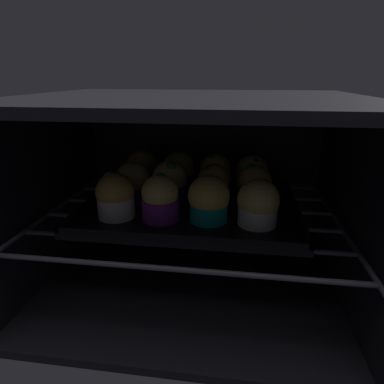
% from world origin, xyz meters
% --- Properties ---
extents(oven_cavity, '(0.59, 0.47, 0.37)m').
position_xyz_m(oven_cavity, '(0.00, 0.26, 0.17)').
color(oven_cavity, black).
rests_on(oven_cavity, ground).
extents(oven_rack, '(0.55, 0.42, 0.01)m').
position_xyz_m(oven_rack, '(0.00, 0.22, 0.14)').
color(oven_rack, '#51515B').
rests_on(oven_rack, oven_cavity).
extents(baking_tray, '(0.40, 0.32, 0.02)m').
position_xyz_m(baking_tray, '(0.00, 0.24, 0.15)').
color(baking_tray, black).
rests_on(baking_tray, oven_rack).
extents(muffin_row0_col0, '(0.07, 0.07, 0.08)m').
position_xyz_m(muffin_row0_col0, '(-0.12, 0.16, 0.19)').
color(muffin_row0_col0, silver).
rests_on(muffin_row0_col0, baking_tray).
extents(muffin_row0_col1, '(0.06, 0.06, 0.08)m').
position_xyz_m(muffin_row0_col1, '(-0.04, 0.16, 0.19)').
color(muffin_row0_col1, '#7A238C').
rests_on(muffin_row0_col1, baking_tray).
extents(muffin_row0_col2, '(0.07, 0.07, 0.08)m').
position_xyz_m(muffin_row0_col2, '(0.04, 0.16, 0.19)').
color(muffin_row0_col2, '#0C8C84').
rests_on(muffin_row0_col2, baking_tray).
extents(muffin_row0_col3, '(0.07, 0.07, 0.08)m').
position_xyz_m(muffin_row0_col3, '(0.12, 0.16, 0.19)').
color(muffin_row0_col3, silver).
rests_on(muffin_row0_col3, baking_tray).
extents(muffin_row1_col0, '(0.07, 0.07, 0.08)m').
position_xyz_m(muffin_row1_col0, '(-0.12, 0.24, 0.19)').
color(muffin_row1_col0, '#7A238C').
rests_on(muffin_row1_col0, baking_tray).
extents(muffin_row1_col1, '(0.07, 0.07, 0.08)m').
position_xyz_m(muffin_row1_col1, '(-0.04, 0.24, 0.19)').
color(muffin_row1_col1, '#1928B7').
rests_on(muffin_row1_col1, baking_tray).
extents(muffin_row1_col2, '(0.06, 0.06, 0.08)m').
position_xyz_m(muffin_row1_col2, '(0.04, 0.24, 0.19)').
color(muffin_row1_col2, '#7A238C').
rests_on(muffin_row1_col2, baking_tray).
extents(muffin_row1_col3, '(0.06, 0.06, 0.08)m').
position_xyz_m(muffin_row1_col3, '(0.12, 0.24, 0.19)').
color(muffin_row1_col3, '#7A238C').
rests_on(muffin_row1_col3, baking_tray).
extents(muffin_row2_col0, '(0.07, 0.07, 0.09)m').
position_xyz_m(muffin_row2_col0, '(-0.12, 0.32, 0.19)').
color(muffin_row2_col0, '#0C8C84').
rests_on(muffin_row2_col0, baking_tray).
extents(muffin_row2_col1, '(0.07, 0.07, 0.08)m').
position_xyz_m(muffin_row2_col1, '(-0.04, 0.32, 0.19)').
color(muffin_row2_col1, '#1928B7').
rests_on(muffin_row2_col1, baking_tray).
extents(muffin_row2_col2, '(0.07, 0.07, 0.08)m').
position_xyz_m(muffin_row2_col2, '(0.04, 0.32, 0.19)').
color(muffin_row2_col2, '#1928B7').
rests_on(muffin_row2_col2, baking_tray).
extents(muffin_row2_col3, '(0.07, 0.07, 0.08)m').
position_xyz_m(muffin_row2_col3, '(0.12, 0.32, 0.19)').
color(muffin_row2_col3, silver).
rests_on(muffin_row2_col3, baking_tray).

